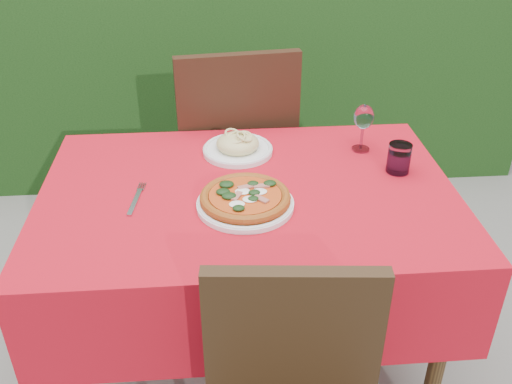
{
  "coord_description": "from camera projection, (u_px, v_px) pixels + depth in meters",
  "views": [
    {
      "loc": [
        -0.1,
        -1.48,
        1.64
      ],
      "look_at": [
        0.02,
        -0.05,
        0.77
      ],
      "focal_mm": 40.0,
      "sensor_mm": 36.0,
      "label": 1
    }
  ],
  "objects": [
    {
      "name": "chair_far",
      "position": [
        235.0,
        149.0,
        2.32
      ],
      "size": [
        0.51,
        0.51,
        1.02
      ],
      "rotation": [
        0.0,
        0.0,
        3.26
      ],
      "color": "black",
      "rests_on": "ground"
    },
    {
      "name": "hedge",
      "position": [
        228.0,
        9.0,
        2.96
      ],
      "size": [
        3.2,
        0.55,
        1.78
      ],
      "color": "black",
      "rests_on": "ground"
    },
    {
      "name": "dining_table",
      "position": [
        248.0,
        230.0,
        1.81
      ],
      "size": [
        1.26,
        0.86,
        0.75
      ],
      "color": "#493217",
      "rests_on": "ground"
    },
    {
      "name": "pasta_plate",
      "position": [
        238.0,
        146.0,
        1.93
      ],
      "size": [
        0.24,
        0.24,
        0.07
      ],
      "rotation": [
        0.0,
        0.0,
        -0.39
      ],
      "color": "white",
      "rests_on": "dining_table"
    },
    {
      "name": "wine_glass",
      "position": [
        364.0,
        119.0,
        1.9
      ],
      "size": [
        0.07,
        0.07,
        0.16
      ],
      "color": "silver",
      "rests_on": "dining_table"
    },
    {
      "name": "fork",
      "position": [
        135.0,
        202.0,
        1.66
      ],
      "size": [
        0.05,
        0.2,
        0.01
      ],
      "primitive_type": "cube",
      "rotation": [
        0.0,
        0.0,
        -0.13
      ],
      "color": "#B1B1B8",
      "rests_on": "dining_table"
    },
    {
      "name": "water_glass",
      "position": [
        399.0,
        160.0,
        1.8
      ],
      "size": [
        0.07,
        0.07,
        0.1
      ],
      "color": "silver",
      "rests_on": "dining_table"
    },
    {
      "name": "ground",
      "position": [
        250.0,
        361.0,
        2.12
      ],
      "size": [
        60.0,
        60.0,
        0.0
      ],
      "primitive_type": "plane",
      "color": "slate",
      "rests_on": "ground"
    },
    {
      "name": "pizza_plate",
      "position": [
        245.0,
        200.0,
        1.63
      ],
      "size": [
        0.28,
        0.28,
        0.05
      ],
      "rotation": [
        0.0,
        0.0,
        -0.12
      ],
      "color": "white",
      "rests_on": "dining_table"
    }
  ]
}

